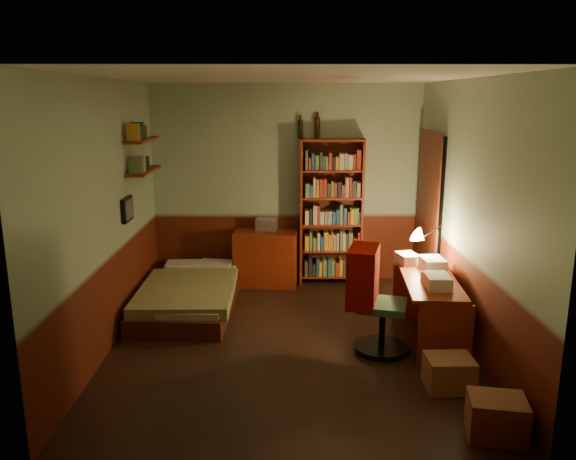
{
  "coord_description": "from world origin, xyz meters",
  "views": [
    {
      "loc": [
        -0.06,
        -5.31,
        2.41
      ],
      "look_at": [
        0.0,
        0.25,
        1.1
      ],
      "focal_mm": 35.0,
      "sensor_mm": 36.0,
      "label": 1
    }
  ],
  "objects_px": {
    "bed": "(189,285)",
    "desk": "(428,311)",
    "dresser": "(266,258)",
    "cardboard_box_b": "(449,373)",
    "cardboard_box_a": "(497,417)",
    "office_chair": "(383,307)",
    "bookshelf": "(332,213)",
    "mini_stereo": "(267,224)",
    "desk_lamp": "(438,234)"
  },
  "relations": [
    {
      "from": "bed",
      "to": "dresser",
      "type": "distance_m",
      "value": 1.21
    },
    {
      "from": "bookshelf",
      "to": "office_chair",
      "type": "relative_size",
      "value": 2.08
    },
    {
      "from": "bed",
      "to": "desk",
      "type": "height_order",
      "value": "desk"
    },
    {
      "from": "mini_stereo",
      "to": "cardboard_box_b",
      "type": "bearing_deg",
      "value": -54.74
    },
    {
      "from": "cardboard_box_a",
      "to": "cardboard_box_b",
      "type": "xyz_separation_m",
      "value": [
        -0.14,
        0.71,
        -0.01
      ]
    },
    {
      "from": "bed",
      "to": "mini_stereo",
      "type": "xyz_separation_m",
      "value": [
        0.88,
        0.97,
        0.52
      ]
    },
    {
      "from": "mini_stereo",
      "to": "cardboard_box_b",
      "type": "xyz_separation_m",
      "value": [
        1.62,
        -2.86,
        -0.66
      ]
    },
    {
      "from": "office_chair",
      "to": "cardboard_box_a",
      "type": "xyz_separation_m",
      "value": [
        0.59,
        -1.43,
        -0.31
      ]
    },
    {
      "from": "dresser",
      "to": "bookshelf",
      "type": "relative_size",
      "value": 0.42
    },
    {
      "from": "bookshelf",
      "to": "office_chair",
      "type": "height_order",
      "value": "bookshelf"
    },
    {
      "from": "mini_stereo",
      "to": "desk",
      "type": "xyz_separation_m",
      "value": [
        1.67,
        -1.92,
        -0.46
      ]
    },
    {
      "from": "desk",
      "to": "bookshelf",
      "type": "bearing_deg",
      "value": 118.3
    },
    {
      "from": "desk",
      "to": "office_chair",
      "type": "distance_m",
      "value": 0.56
    },
    {
      "from": "bed",
      "to": "desk",
      "type": "distance_m",
      "value": 2.73
    },
    {
      "from": "bed",
      "to": "desk",
      "type": "bearing_deg",
      "value": -17.82
    },
    {
      "from": "bed",
      "to": "bookshelf",
      "type": "bearing_deg",
      "value": 30.81
    },
    {
      "from": "desk_lamp",
      "to": "cardboard_box_b",
      "type": "distance_m",
      "value": 1.79
    },
    {
      "from": "mini_stereo",
      "to": "desk_lamp",
      "type": "height_order",
      "value": "desk_lamp"
    },
    {
      "from": "dresser",
      "to": "office_chair",
      "type": "height_order",
      "value": "office_chair"
    },
    {
      "from": "desk_lamp",
      "to": "office_chair",
      "type": "bearing_deg",
      "value": -126.55
    },
    {
      "from": "cardboard_box_b",
      "to": "cardboard_box_a",
      "type": "bearing_deg",
      "value": -78.77
    },
    {
      "from": "dresser",
      "to": "bookshelf",
      "type": "height_order",
      "value": "bookshelf"
    },
    {
      "from": "bookshelf",
      "to": "cardboard_box_a",
      "type": "relative_size",
      "value": 4.73
    },
    {
      "from": "desk_lamp",
      "to": "bookshelf",
      "type": "bearing_deg",
      "value": 134.07
    },
    {
      "from": "desk",
      "to": "office_chair",
      "type": "relative_size",
      "value": 1.34
    },
    {
      "from": "desk",
      "to": "desk_lamp",
      "type": "xyz_separation_m",
      "value": [
        0.22,
        0.62,
        0.64
      ]
    },
    {
      "from": "desk",
      "to": "cardboard_box_b",
      "type": "xyz_separation_m",
      "value": [
        -0.05,
        -0.94,
        -0.19
      ]
    },
    {
      "from": "cardboard_box_a",
      "to": "cardboard_box_b",
      "type": "distance_m",
      "value": 0.72
    },
    {
      "from": "desk",
      "to": "desk_lamp",
      "type": "height_order",
      "value": "desk_lamp"
    },
    {
      "from": "office_chair",
      "to": "dresser",
      "type": "bearing_deg",
      "value": 135.58
    },
    {
      "from": "bookshelf",
      "to": "mini_stereo",
      "type": "bearing_deg",
      "value": -179.31
    },
    {
      "from": "bed",
      "to": "dresser",
      "type": "height_order",
      "value": "dresser"
    },
    {
      "from": "mini_stereo",
      "to": "office_chair",
      "type": "xyz_separation_m",
      "value": [
        1.17,
        -2.14,
        -0.33
      ]
    },
    {
      "from": "dresser",
      "to": "bookshelf",
      "type": "distance_m",
      "value": 1.05
    },
    {
      "from": "bookshelf",
      "to": "desk",
      "type": "distance_m",
      "value": 2.15
    },
    {
      "from": "office_chair",
      "to": "cardboard_box_a",
      "type": "height_order",
      "value": "office_chair"
    },
    {
      "from": "bed",
      "to": "desk_lamp",
      "type": "height_order",
      "value": "desk_lamp"
    },
    {
      "from": "desk",
      "to": "cardboard_box_a",
      "type": "xyz_separation_m",
      "value": [
        0.09,
        -1.64,
        -0.18
      ]
    },
    {
      "from": "cardboard_box_a",
      "to": "cardboard_box_b",
      "type": "bearing_deg",
      "value": 101.23
    },
    {
      "from": "cardboard_box_b",
      "to": "dresser",
      "type": "bearing_deg",
      "value": 120.84
    },
    {
      "from": "cardboard_box_b",
      "to": "bookshelf",
      "type": "bearing_deg",
      "value": 105.3
    },
    {
      "from": "mini_stereo",
      "to": "cardboard_box_a",
      "type": "bearing_deg",
      "value": -58.01
    },
    {
      "from": "mini_stereo",
      "to": "office_chair",
      "type": "bearing_deg",
      "value": -55.62
    },
    {
      "from": "bookshelf",
      "to": "cardboard_box_a",
      "type": "xyz_separation_m",
      "value": [
        0.91,
        -3.53,
        -0.8
      ]
    },
    {
      "from": "office_chair",
      "to": "cardboard_box_b",
      "type": "relative_size",
      "value": 2.35
    },
    {
      "from": "dresser",
      "to": "desk",
      "type": "height_order",
      "value": "dresser"
    },
    {
      "from": "bookshelf",
      "to": "cardboard_box_a",
      "type": "height_order",
      "value": "bookshelf"
    },
    {
      "from": "dresser",
      "to": "cardboard_box_a",
      "type": "height_order",
      "value": "dresser"
    },
    {
      "from": "office_chair",
      "to": "desk",
      "type": "bearing_deg",
      "value": 38.73
    },
    {
      "from": "desk",
      "to": "cardboard_box_a",
      "type": "height_order",
      "value": "desk"
    }
  ]
}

